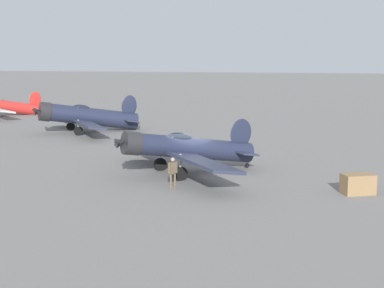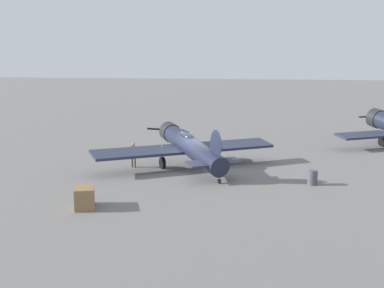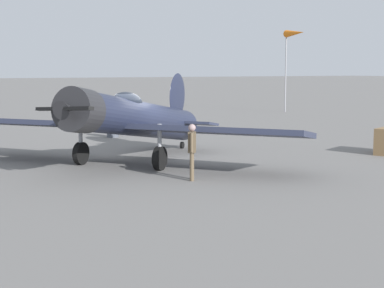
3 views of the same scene
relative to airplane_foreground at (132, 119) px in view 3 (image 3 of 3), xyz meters
The scene contains 5 objects.
ground_plane 1.65m from the airplane_foreground, 51.25° to the right, with size 400.00×400.00×0.00m, color slate.
airplane_foreground is the anchor object (origin of this frame).
ground_crew_mechanic 3.89m from the airplane_foreground, behind, with size 0.58×0.43×1.70m.
fuel_drum 8.51m from the airplane_foreground, 16.27° to the right, with size 0.62×0.62×0.87m.
windsock_mast 26.88m from the airplane_foreground, 50.17° to the right, with size 2.39×0.74×6.29m.
Camera 3 is at (-19.89, 8.62, 3.35)m, focal length 56.25 mm.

